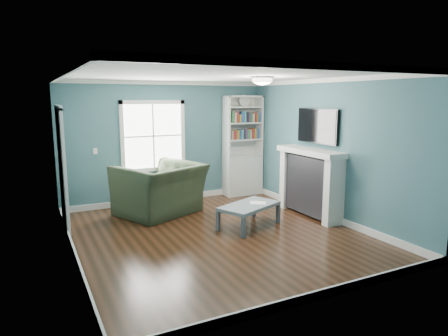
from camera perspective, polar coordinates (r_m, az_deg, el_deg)
name	(u,v)px	position (r m, az deg, el deg)	size (l,w,h in m)	color
floor	(217,235)	(6.74, -0.99, -9.48)	(5.00, 5.00, 0.00)	black
room_walls	(217,140)	(6.39, -1.04, 4.02)	(5.00, 5.00, 5.00)	#39686B
trim	(217,161)	(6.43, -1.03, 0.96)	(4.50, 5.00, 2.60)	white
window	(153,136)	(8.61, -10.07, 4.52)	(1.40, 0.06, 1.50)	white
bookshelf	(243,156)	(9.31, 2.67, 1.79)	(0.90, 0.35, 2.31)	silver
fireplace	(310,183)	(7.81, 12.22, -2.14)	(0.44, 1.58, 1.30)	black
tv	(318,126)	(7.74, 13.22, 5.86)	(0.06, 1.10, 0.65)	black
door	(62,169)	(7.24, -22.15, -0.07)	(0.12, 0.98, 2.17)	silver
ceiling_fixture	(262,80)	(6.88, 5.50, 12.47)	(0.38, 0.38, 0.15)	white
light_switch	(95,151)	(8.37, -17.90, 2.32)	(0.08, 0.01, 0.12)	white
recliner	(160,181)	(7.84, -9.12, -1.84)	(1.50, 0.98, 1.31)	#212D1C
coffee_table	(249,207)	(7.06, 3.62, -5.62)	(1.25, 0.99, 0.40)	#4B515B
paper_sheet	(258,203)	(7.15, 4.87, -4.97)	(0.22, 0.28, 0.00)	white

